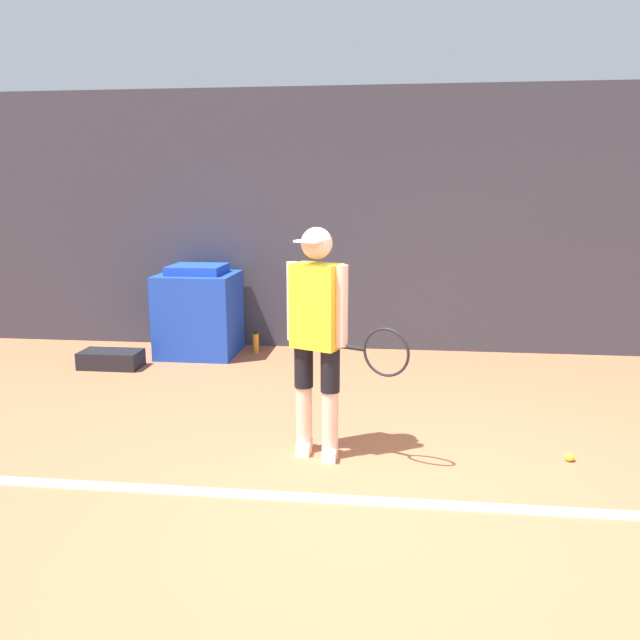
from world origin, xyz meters
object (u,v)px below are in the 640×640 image
at_px(water_bottle, 256,343).
at_px(tennis_player, 318,332).
at_px(covered_chair, 199,312).
at_px(equipment_bag, 111,359).
at_px(tennis_ball, 569,457).

bearing_deg(water_bottle, tennis_player, -69.01).
distance_m(tennis_player, covered_chair, 3.26).
height_order(covered_chair, water_bottle, covered_chair).
relative_size(tennis_player, water_bottle, 6.53).
height_order(tennis_player, equipment_bag, tennis_player).
xyz_separation_m(tennis_player, water_bottle, (-1.09, 2.85, -0.80)).
height_order(tennis_player, water_bottle, tennis_player).
distance_m(tennis_ball, covered_chair, 4.44).
bearing_deg(tennis_player, tennis_ball, 26.53).
relative_size(tennis_ball, equipment_bag, 0.10).
xyz_separation_m(tennis_player, equipment_bag, (-2.53, 2.03, -0.83)).
bearing_deg(tennis_player, covered_chair, 146.08).
bearing_deg(water_bottle, equipment_bag, -150.39).
height_order(tennis_player, tennis_ball, tennis_player).
bearing_deg(water_bottle, covered_chair, -169.08).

